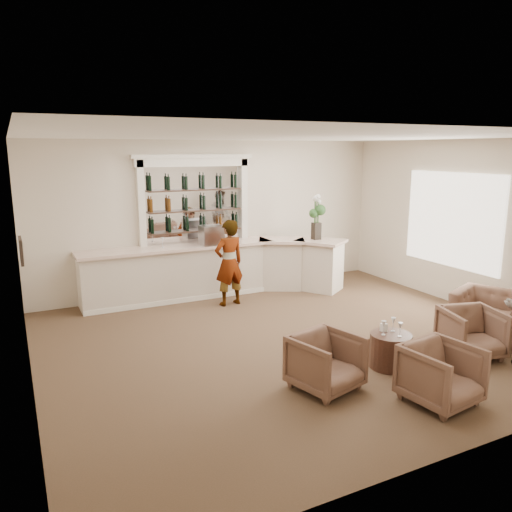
{
  "coord_description": "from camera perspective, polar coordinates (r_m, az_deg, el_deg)",
  "views": [
    {
      "loc": [
        -4.06,
        -6.72,
        3.1
      ],
      "look_at": [
        -0.28,
        0.9,
        1.28
      ],
      "focal_mm": 35.0,
      "sensor_mm": 36.0,
      "label": 1
    }
  ],
  "objects": [
    {
      "name": "wine_glass_bar_left",
      "position": [
        10.34,
        -10.62,
        1.53
      ],
      "size": [
        0.07,
        0.07,
        0.21
      ],
      "primitive_type": null,
      "color": "white",
      "rests_on": "bar_counter"
    },
    {
      "name": "ground",
      "position": [
        8.44,
        4.5,
        -9.5
      ],
      "size": [
        8.0,
        8.0,
        0.0
      ],
      "primitive_type": "plane",
      "color": "brown",
      "rests_on": "ground"
    },
    {
      "name": "bar_counter",
      "position": [
        10.77,
        -4.39,
        -1.53
      ],
      "size": [
        5.72,
        1.8,
        1.14
      ],
      "color": "white",
      "rests_on": "ground"
    },
    {
      "name": "armchair_left",
      "position": [
        6.73,
        7.99,
        -11.93
      ],
      "size": [
        0.98,
        0.99,
        0.74
      ],
      "primitive_type": "imported",
      "rotation": [
        0.0,
        0.0,
        0.26
      ],
      "color": "brown",
      "rests_on": "ground"
    },
    {
      "name": "wine_glass_tbl_c",
      "position": [
        7.41,
        16.14,
        -8.09
      ],
      "size": [
        0.07,
        0.07,
        0.21
      ],
      "primitive_type": null,
      "color": "white",
      "rests_on": "cocktail_table"
    },
    {
      "name": "flower_vase",
      "position": [
        11.12,
        6.94,
        4.75
      ],
      "size": [
        0.26,
        0.26,
        0.99
      ],
      "color": "black",
      "rests_on": "bar_counter"
    },
    {
      "name": "back_bar_alcove",
      "position": [
        10.79,
        -7.01,
        6.31
      ],
      "size": [
        2.64,
        0.25,
        3.0
      ],
      "color": "white",
      "rests_on": "ground"
    },
    {
      "name": "wine_glass_tbl_a",
      "position": [
        7.42,
        14.38,
        -7.97
      ],
      "size": [
        0.07,
        0.07,
        0.21
      ],
      "primitive_type": null,
      "color": "white",
      "rests_on": "cocktail_table"
    },
    {
      "name": "cocktail_table",
      "position": [
        7.6,
        15.09,
        -10.38
      ],
      "size": [
        0.59,
        0.59,
        0.5
      ],
      "primitive_type": "cylinder",
      "color": "#44281D",
      "rests_on": "ground"
    },
    {
      "name": "armchair_right",
      "position": [
        8.34,
        23.43,
        -8.04
      ],
      "size": [
        0.99,
        1.0,
        0.75
      ],
      "primitive_type": "imported",
      "rotation": [
        0.0,
        0.0,
        -0.27
      ],
      "color": "brown",
      "rests_on": "ground"
    },
    {
      "name": "napkin_holder",
      "position": [
        7.57,
        14.4,
        -7.91
      ],
      "size": [
        0.08,
        0.08,
        0.12
      ],
      "primitive_type": "cube",
      "color": "white",
      "rests_on": "cocktail_table"
    },
    {
      "name": "room_shell",
      "position": [
        8.58,
        3.25,
        6.98
      ],
      "size": [
        8.04,
        7.02,
        3.32
      ],
      "color": "beige",
      "rests_on": "ground"
    },
    {
      "name": "espresso_machine",
      "position": [
        10.49,
        -5.1,
        2.38
      ],
      "size": [
        0.47,
        0.39,
        0.4
      ],
      "primitive_type": "cube",
      "rotation": [
        0.0,
        0.0,
        -0.02
      ],
      "color": "#B3B3B7",
      "rests_on": "bar_counter"
    },
    {
      "name": "sommelier",
      "position": [
        10.02,
        -3.1,
        -0.79
      ],
      "size": [
        0.68,
        0.5,
        1.74
      ],
      "primitive_type": "imported",
      "rotation": [
        0.0,
        0.0,
        3.27
      ],
      "color": "gray",
      "rests_on": "ground"
    },
    {
      "name": "armchair_center",
      "position": [
        6.73,
        20.39,
        -12.59
      ],
      "size": [
        0.91,
        0.93,
        0.75
      ],
      "primitive_type": "imported",
      "rotation": [
        0.0,
        0.0,
        0.13
      ],
      "color": "brown",
      "rests_on": "ground"
    },
    {
      "name": "armchair_far",
      "position": [
        9.36,
        25.32,
        -6.04
      ],
      "size": [
        1.39,
        1.46,
        0.75
      ],
      "primitive_type": "imported",
      "rotation": [
        0.0,
        0.0,
        -1.16
      ],
      "color": "brown",
      "rests_on": "ground"
    },
    {
      "name": "wine_glass_bar_right",
      "position": [
        10.77,
        -3.23,
        2.14
      ],
      "size": [
        0.07,
        0.07,
        0.21
      ],
      "primitive_type": null,
      "color": "white",
      "rests_on": "bar_counter"
    },
    {
      "name": "wine_glass_tbl_b",
      "position": [
        7.59,
        15.41,
        -7.55
      ],
      "size": [
        0.07,
        0.07,
        0.21
      ],
      "primitive_type": null,
      "color": "white",
      "rests_on": "cocktail_table"
    }
  ]
}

